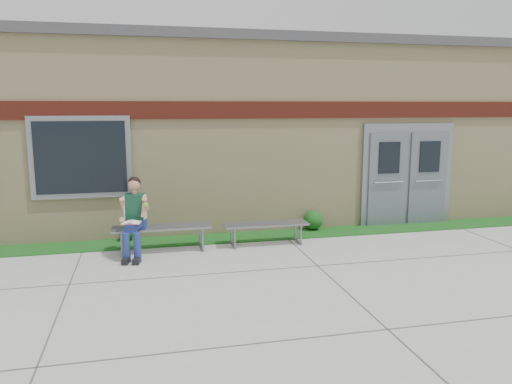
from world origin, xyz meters
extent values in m
plane|color=#9E9E99|center=(0.00, 0.00, 0.00)|extent=(80.00, 80.00, 0.00)
cube|color=#114314|center=(0.00, 2.60, 0.01)|extent=(16.00, 0.80, 0.02)
cube|color=beige|center=(0.00, 6.00, 2.00)|extent=(16.00, 6.00, 4.00)
cube|color=#3F3F42|center=(0.00, 6.00, 4.10)|extent=(16.20, 6.20, 0.20)
cube|color=maroon|center=(0.00, 2.97, 2.60)|extent=(16.00, 0.06, 0.35)
cube|color=slate|center=(-3.00, 2.96, 1.70)|extent=(1.90, 0.08, 1.60)
cube|color=black|center=(-3.00, 2.92, 1.70)|extent=(1.70, 0.04, 1.40)
cube|color=slate|center=(4.00, 2.96, 1.15)|extent=(2.20, 0.08, 2.30)
cube|color=#565F67|center=(3.50, 2.91, 1.05)|extent=(0.92, 0.06, 2.10)
cube|color=#565F67|center=(4.50, 2.91, 1.05)|extent=(0.92, 0.06, 2.10)
cube|color=slate|center=(-1.53, 2.00, 0.46)|extent=(1.83, 0.52, 0.04)
cube|color=slate|center=(-2.26, 2.00, 0.21)|extent=(0.05, 0.51, 0.42)
cube|color=slate|center=(-0.80, 2.00, 0.21)|extent=(0.05, 0.51, 0.42)
cube|color=slate|center=(0.47, 2.00, 0.41)|extent=(1.64, 0.47, 0.03)
cube|color=slate|center=(-0.19, 2.00, 0.19)|extent=(0.04, 0.46, 0.37)
cube|color=slate|center=(1.12, 2.00, 0.19)|extent=(0.04, 0.46, 0.37)
cube|color=navy|center=(-2.00, 1.95, 0.56)|extent=(0.40, 0.31, 0.17)
cube|color=#103B1E|center=(-2.00, 1.93, 0.88)|extent=(0.37, 0.27, 0.48)
sphere|color=tan|center=(-2.00, 1.92, 1.30)|extent=(0.26, 0.26, 0.22)
sphere|color=black|center=(-2.00, 1.94, 1.32)|extent=(0.27, 0.27, 0.23)
cylinder|color=navy|center=(-2.14, 1.70, 0.58)|extent=(0.24, 0.46, 0.16)
cylinder|color=navy|center=(-1.96, 1.66, 0.58)|extent=(0.24, 0.46, 0.16)
cylinder|color=navy|center=(-2.17, 1.45, 0.26)|extent=(0.13, 0.13, 0.52)
cylinder|color=navy|center=(-1.99, 1.42, 0.26)|extent=(0.13, 0.13, 0.52)
cube|color=black|center=(-2.18, 1.38, 0.05)|extent=(0.15, 0.29, 0.10)
cube|color=black|center=(-2.00, 1.34, 0.05)|extent=(0.15, 0.29, 0.10)
cylinder|color=tan|center=(-2.21, 1.91, 0.94)|extent=(0.14, 0.25, 0.28)
cylinder|color=tan|center=(-1.82, 1.83, 0.94)|extent=(0.14, 0.25, 0.28)
cube|color=white|center=(-2.07, 1.56, 0.68)|extent=(0.36, 0.29, 0.02)
cube|color=#D65072|center=(-2.07, 1.56, 0.67)|extent=(0.36, 0.30, 0.01)
sphere|color=#72C033|center=(-1.82, 1.68, 0.95)|extent=(0.09, 0.09, 0.09)
sphere|color=#114314|center=(-2.20, 2.85, 0.17)|extent=(0.30, 0.30, 0.30)
sphere|color=#114314|center=(1.74, 2.85, 0.23)|extent=(0.42, 0.42, 0.42)
camera|label=1|loc=(-1.84, -7.19, 2.70)|focal=35.00mm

